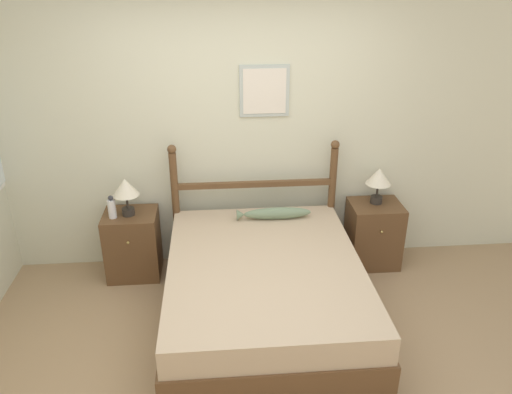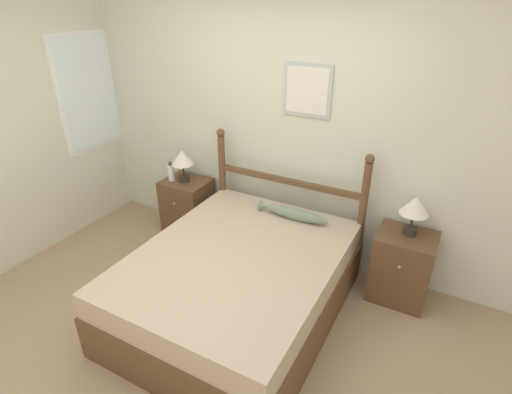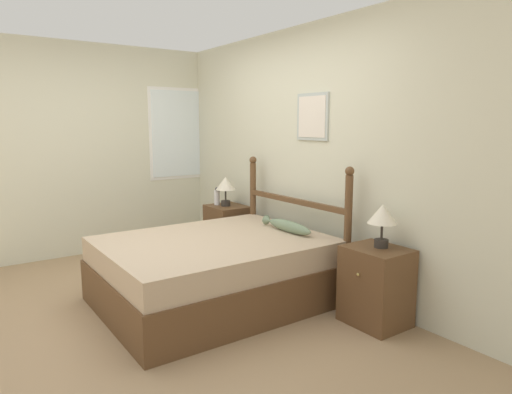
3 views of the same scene
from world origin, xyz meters
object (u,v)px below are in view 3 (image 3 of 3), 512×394
(nightstand_right, at_px, (376,286))
(table_lamp_right, at_px, (382,217))
(bottle, at_px, (217,197))
(fish_pillow, at_px, (287,226))
(bed, at_px, (214,271))
(table_lamp_left, at_px, (226,185))
(nightstand_left, at_px, (227,231))

(nightstand_right, relative_size, table_lamp_right, 1.81)
(bottle, bearing_deg, fish_pillow, -2.63)
(bed, xyz_separation_m, bottle, (-1.27, 0.78, 0.43))
(table_lamp_right, distance_m, bottle, 2.42)
(nightstand_right, relative_size, table_lamp_left, 1.81)
(bottle, xyz_separation_m, fish_pillow, (1.43, -0.07, -0.08))
(nightstand_left, bearing_deg, bed, -36.35)
(nightstand_left, height_order, table_lamp_right, table_lamp_right)
(table_lamp_right, bearing_deg, bed, -142.65)
(fish_pillow, bearing_deg, table_lamp_right, 9.30)
(nightstand_right, relative_size, fish_pillow, 0.94)
(bed, relative_size, table_lamp_right, 5.55)
(nightstand_left, distance_m, bottle, 0.44)
(nightstand_left, bearing_deg, table_lamp_left, -102.76)
(nightstand_right, bearing_deg, bottle, -178.55)
(nightstand_left, height_order, bottle, bottle)
(nightstand_left, height_order, fish_pillow, fish_pillow)
(bottle, bearing_deg, nightstand_right, 1.45)
(nightstand_left, bearing_deg, nightstand_right, 0.00)
(bed, xyz_separation_m, fish_pillow, (0.16, 0.71, 0.35))
(fish_pillow, bearing_deg, bed, -102.57)
(table_lamp_right, bearing_deg, nightstand_left, -179.13)
(nightstand_left, bearing_deg, bottle, -155.53)
(table_lamp_right, distance_m, fish_pillow, 1.02)
(table_lamp_left, bearing_deg, fish_pillow, -4.80)
(nightstand_right, xyz_separation_m, fish_pillow, (-0.98, -0.13, 0.33))
(bed, xyz_separation_m, table_lamp_left, (-1.14, 0.82, 0.59))
(bottle, bearing_deg, bed, -31.41)
(nightstand_left, relative_size, nightstand_right, 1.00)
(nightstand_left, distance_m, fish_pillow, 1.34)
(nightstand_right, height_order, bottle, bottle)
(bed, bearing_deg, nightstand_right, 36.35)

